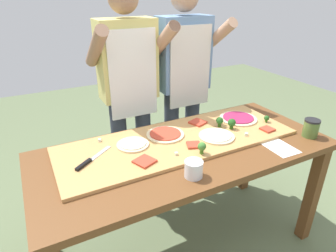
{
  "coord_description": "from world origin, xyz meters",
  "views": [
    {
      "loc": [
        -0.77,
        -1.25,
        1.62
      ],
      "look_at": [
        -0.07,
        0.1,
        0.9
      ],
      "focal_mm": 30.71,
      "sensor_mm": 36.0,
      "label": 1
    }
  ],
  "objects_px": {
    "cheese_crumble_c": "(100,140)",
    "flour_cup": "(194,170)",
    "broccoli_floret_front_right": "(220,121)",
    "cheese_crumble_b": "(246,134)",
    "cheese_crumble_a": "(176,154)",
    "broccoli_floret_back_left": "(232,123)",
    "recipe_note": "(280,148)",
    "broccoli_floret_back_mid": "(202,147)",
    "pizza_whole_cheese_artichoke": "(133,144)",
    "cook_right": "(183,77)",
    "pizza_slice_near_right": "(267,129)",
    "prep_table": "(185,163)",
    "broccoli_floret_front_left": "(267,118)",
    "sauce_jar": "(311,128)",
    "pizza_whole_white_garlic": "(216,136)",
    "pizza_slice_center": "(145,161)",
    "pizza_whole_beet_magenta": "(238,118)",
    "pizza_slice_far_left": "(194,145)",
    "chefs_knife": "(89,161)",
    "pizza_whole_tomato_red": "(165,134)",
    "pizza_slice_near_left": "(198,122)",
    "cook_left": "(129,85)"
  },
  "relations": [
    {
      "from": "pizza_whole_tomato_red",
      "to": "pizza_whole_beet_magenta",
      "type": "relative_size",
      "value": 0.91
    },
    {
      "from": "broccoli_floret_front_left",
      "to": "cheese_crumble_a",
      "type": "height_order",
      "value": "broccoli_floret_front_left"
    },
    {
      "from": "broccoli_floret_front_right",
      "to": "cook_left",
      "type": "height_order",
      "value": "cook_left"
    },
    {
      "from": "pizza_whole_beet_magenta",
      "to": "pizza_slice_near_left",
      "type": "height_order",
      "value": "pizza_whole_beet_magenta"
    },
    {
      "from": "broccoli_floret_front_left",
      "to": "broccoli_floret_back_left",
      "type": "bearing_deg",
      "value": 174.61
    },
    {
      "from": "broccoli_floret_back_left",
      "to": "recipe_note",
      "type": "bearing_deg",
      "value": -68.51
    },
    {
      "from": "prep_table",
      "to": "pizza_whole_tomato_red",
      "type": "bearing_deg",
      "value": 107.52
    },
    {
      "from": "broccoli_floret_back_mid",
      "to": "broccoli_floret_back_left",
      "type": "xyz_separation_m",
      "value": [
        0.34,
        0.17,
        -0.0
      ]
    },
    {
      "from": "pizza_slice_far_left",
      "to": "broccoli_floret_back_mid",
      "type": "xyz_separation_m",
      "value": [
        -0.01,
        -0.09,
        0.04
      ]
    },
    {
      "from": "flour_cup",
      "to": "recipe_note",
      "type": "relative_size",
      "value": 0.49
    },
    {
      "from": "pizza_whole_cheese_artichoke",
      "to": "cheese_crumble_c",
      "type": "xyz_separation_m",
      "value": [
        -0.16,
        0.13,
        0.0
      ]
    },
    {
      "from": "pizza_slice_far_left",
      "to": "sauce_jar",
      "type": "relative_size",
      "value": 0.68
    },
    {
      "from": "prep_table",
      "to": "sauce_jar",
      "type": "bearing_deg",
      "value": -17.02
    },
    {
      "from": "cheese_crumble_b",
      "to": "cheese_crumble_c",
      "type": "relative_size",
      "value": 1.1
    },
    {
      "from": "cheese_crumble_a",
      "to": "cheese_crumble_c",
      "type": "xyz_separation_m",
      "value": [
        -0.33,
        0.34,
        0.0
      ]
    },
    {
      "from": "sauce_jar",
      "to": "pizza_slice_far_left",
      "type": "bearing_deg",
      "value": 164.41
    },
    {
      "from": "chefs_knife",
      "to": "pizza_whole_beet_magenta",
      "type": "xyz_separation_m",
      "value": [
        1.05,
        0.07,
        0.0
      ]
    },
    {
      "from": "prep_table",
      "to": "pizza_slice_center",
      "type": "xyz_separation_m",
      "value": [
        -0.29,
        -0.06,
        0.13
      ]
    },
    {
      "from": "broccoli_floret_back_left",
      "to": "pizza_whole_tomato_red",
      "type": "bearing_deg",
      "value": 164.48
    },
    {
      "from": "pizza_slice_near_left",
      "to": "broccoli_floret_front_left",
      "type": "relative_size",
      "value": 2.01
    },
    {
      "from": "prep_table",
      "to": "pizza_slice_center",
      "type": "relative_size",
      "value": 18.08
    },
    {
      "from": "pizza_whole_tomato_red",
      "to": "pizza_whole_cheese_artichoke",
      "type": "height_order",
      "value": "same"
    },
    {
      "from": "cheese_crumble_a",
      "to": "cheese_crumble_b",
      "type": "bearing_deg",
      "value": -0.06
    },
    {
      "from": "pizza_whole_tomato_red",
      "to": "pizza_slice_near_left",
      "type": "height_order",
      "value": "pizza_whole_tomato_red"
    },
    {
      "from": "flour_cup",
      "to": "cook_right",
      "type": "bearing_deg",
      "value": 62.69
    },
    {
      "from": "pizza_whole_white_garlic",
      "to": "broccoli_floret_back_left",
      "type": "xyz_separation_m",
      "value": [
        0.15,
        0.04,
        0.03
      ]
    },
    {
      "from": "broccoli_floret_front_right",
      "to": "cheese_crumble_b",
      "type": "relative_size",
      "value": 3.61
    },
    {
      "from": "pizza_slice_near_right",
      "to": "cheese_crumble_c",
      "type": "xyz_separation_m",
      "value": [
        -1.0,
        0.35,
        0.0
      ]
    },
    {
      "from": "broccoli_floret_front_left",
      "to": "broccoli_floret_front_right",
      "type": "xyz_separation_m",
      "value": [
        -0.33,
        0.09,
        0.01
      ]
    },
    {
      "from": "pizza_slice_near_left",
      "to": "broccoli_floret_front_right",
      "type": "bearing_deg",
      "value": -48.16
    },
    {
      "from": "pizza_whole_beet_magenta",
      "to": "broccoli_floret_back_mid",
      "type": "height_order",
      "value": "broccoli_floret_back_mid"
    },
    {
      "from": "sauce_jar",
      "to": "broccoli_floret_front_left",
      "type": "bearing_deg",
      "value": 114.47
    },
    {
      "from": "recipe_note",
      "to": "pizza_slice_near_right",
      "type": "bearing_deg",
      "value": 67.75
    },
    {
      "from": "pizza_whole_cheese_artichoke",
      "to": "cook_right",
      "type": "distance_m",
      "value": 0.84
    },
    {
      "from": "pizza_slice_center",
      "to": "cheese_crumble_b",
      "type": "relative_size",
      "value": 5.22
    },
    {
      "from": "pizza_slice_center",
      "to": "cheese_crumble_c",
      "type": "relative_size",
      "value": 5.72
    },
    {
      "from": "prep_table",
      "to": "recipe_note",
      "type": "xyz_separation_m",
      "value": [
        0.49,
        -0.26,
        0.11
      ]
    },
    {
      "from": "sauce_jar",
      "to": "pizza_whole_cheese_artichoke",
      "type": "bearing_deg",
      "value": 160.27
    },
    {
      "from": "chefs_knife",
      "to": "broccoli_floret_back_left",
      "type": "height_order",
      "value": "broccoli_floret_back_left"
    },
    {
      "from": "broccoli_floret_back_mid",
      "to": "cheese_crumble_b",
      "type": "bearing_deg",
      "value": 8.1
    },
    {
      "from": "prep_table",
      "to": "pizza_whole_cheese_artichoke",
      "type": "xyz_separation_m",
      "value": [
        -0.28,
        0.14,
        0.13
      ]
    },
    {
      "from": "pizza_slice_center",
      "to": "broccoli_floret_front_left",
      "type": "distance_m",
      "value": 0.94
    },
    {
      "from": "broccoli_floret_front_right",
      "to": "recipe_note",
      "type": "height_order",
      "value": "broccoli_floret_front_right"
    },
    {
      "from": "pizza_whole_beet_magenta",
      "to": "cook_right",
      "type": "relative_size",
      "value": 0.15
    },
    {
      "from": "pizza_whole_beet_magenta",
      "to": "pizza_slice_far_left",
      "type": "bearing_deg",
      "value": -159.49
    },
    {
      "from": "pizza_whole_beet_magenta",
      "to": "pizza_slice_far_left",
      "type": "relative_size",
      "value": 3.3
    },
    {
      "from": "pizza_slice_center",
      "to": "pizza_slice_far_left",
      "type": "bearing_deg",
      "value": 5.12
    },
    {
      "from": "prep_table",
      "to": "broccoli_floret_back_mid",
      "type": "distance_m",
      "value": 0.21
    },
    {
      "from": "broccoli_floret_front_left",
      "to": "broccoli_floret_front_right",
      "type": "height_order",
      "value": "broccoli_floret_front_right"
    },
    {
      "from": "cheese_crumble_c",
      "to": "flour_cup",
      "type": "xyz_separation_m",
      "value": [
        0.32,
        -0.53,
        0.01
      ]
    }
  ]
}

